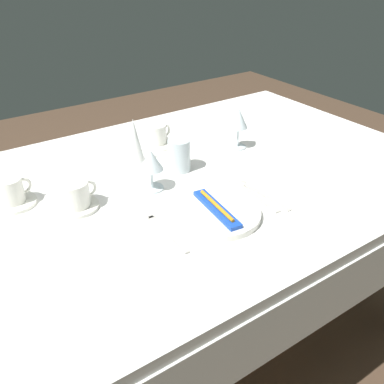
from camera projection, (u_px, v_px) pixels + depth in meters
name	position (u px, v px, depth m)	size (l,w,h in m)	color
ground_plane	(179.00, 341.00, 1.75)	(6.00, 6.00, 0.00)	#4C3828
dining_table	(176.00, 203.00, 1.42)	(1.80, 1.11, 0.74)	white
dinner_plate	(216.00, 213.00, 1.20)	(0.25, 0.25, 0.02)	white
toothbrush_package	(217.00, 208.00, 1.19)	(0.06, 0.21, 0.02)	blue
fork_outer	(163.00, 229.00, 1.15)	(0.02, 0.22, 0.00)	beige
dinner_knife	(253.00, 195.00, 1.30)	(0.02, 0.23, 0.00)	beige
spoon_soup	(256.00, 191.00, 1.32)	(0.03, 0.22, 0.01)	beige
saucer_left	(76.00, 206.00, 1.24)	(0.13, 0.13, 0.01)	white
coffee_cup_left	(75.00, 194.00, 1.22)	(0.11, 0.09, 0.07)	white
saucer_right	(156.00, 144.00, 1.62)	(0.14, 0.14, 0.01)	white
coffee_cup_right	(156.00, 134.00, 1.60)	(0.11, 0.08, 0.07)	white
saucer_far	(13.00, 203.00, 1.26)	(0.13, 0.13, 0.01)	white
coffee_cup_far	(11.00, 190.00, 1.24)	(0.10, 0.07, 0.07)	white
wine_glass_centre	(150.00, 162.00, 1.29)	(0.07, 0.07, 0.13)	silver
wine_glass_left	(239.00, 121.00, 1.55)	(0.07, 0.07, 0.15)	silver
drink_tumbler	(179.00, 157.00, 1.42)	(0.07, 0.07, 0.11)	silver
napkin_folded	(134.00, 141.00, 1.45)	(0.07, 0.07, 0.16)	white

